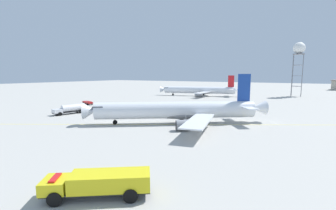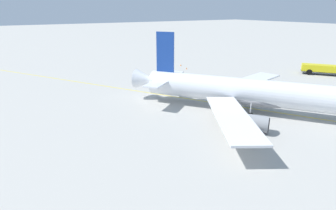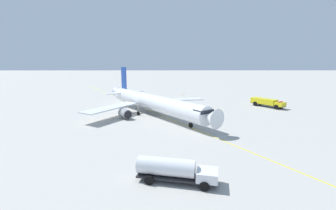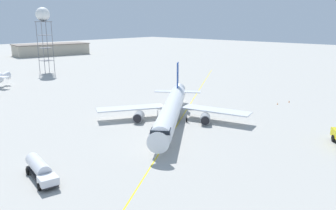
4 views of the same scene
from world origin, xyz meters
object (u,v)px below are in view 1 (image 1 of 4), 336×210
(airliner_main, at_px, (178,111))
(ops_pickup_truck, at_px, (88,103))
(fuel_tanker_truck, at_px, (70,109))
(fire_tender_truck, at_px, (100,182))
(airliner_secondary, at_px, (200,90))
(radar_tower, at_px, (299,50))

(airliner_main, distance_m, ops_pickup_truck, 50.41)
(fuel_tanker_truck, bearing_deg, fire_tender_truck, 68.76)
(ops_pickup_truck, bearing_deg, airliner_secondary, 84.69)
(fuel_tanker_truck, bearing_deg, airliner_main, 110.15)
(radar_tower, bearing_deg, airliner_secondary, -63.33)
(airliner_secondary, bearing_deg, fuel_tanker_truck, 64.87)
(fire_tender_truck, relative_size, ops_pickup_truck, 1.67)
(ops_pickup_truck, bearing_deg, radar_tower, 66.15)
(airliner_main, distance_m, fuel_tanker_truck, 35.60)
(airliner_secondary, bearing_deg, airliner_main, 91.83)
(fire_tender_truck, distance_m, fuel_tanker_truck, 54.75)
(airliner_secondary, bearing_deg, radar_tower, -170.68)
(fuel_tanker_truck, height_order, radar_tower, radar_tower)
(ops_pickup_truck, xyz_separation_m, radar_tower, (-81.55, 70.22, 23.95))
(airliner_secondary, distance_m, ops_pickup_truck, 62.89)
(fire_tender_truck, xyz_separation_m, radar_tower, (-129.92, 11.36, 23.22))
(radar_tower, bearing_deg, ops_pickup_truck, -40.73)
(fire_tender_truck, relative_size, fuel_tanker_truck, 1.03)
(airliner_main, distance_m, airliner_secondary, 75.62)
(airliner_secondary, distance_m, fuel_tanker_truck, 76.86)
(airliner_main, height_order, ops_pickup_truck, airliner_main)
(airliner_main, bearing_deg, radar_tower, -138.67)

